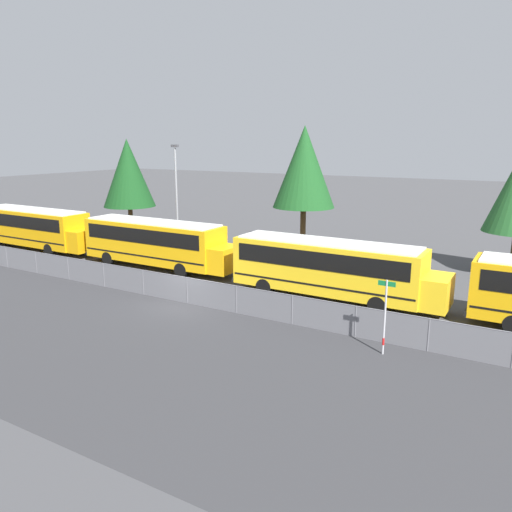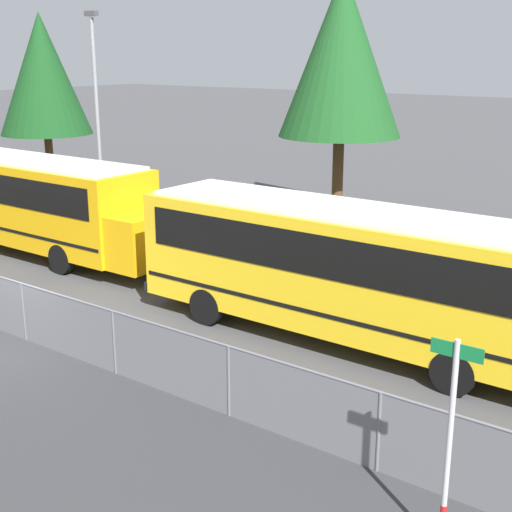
% 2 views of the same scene
% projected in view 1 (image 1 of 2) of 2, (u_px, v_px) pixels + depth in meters
% --- Properties ---
extents(ground_plane, '(200.00, 200.00, 0.00)m').
position_uv_depth(ground_plane, '(188.00, 303.00, 26.61)').
color(ground_plane, '#424244').
extents(road_strip, '(120.83, 12.00, 0.01)m').
position_uv_depth(road_strip, '(102.00, 341.00, 21.56)').
color(road_strip, '#333335').
rests_on(road_strip, ground_plane).
extents(fence, '(86.90, 0.07, 1.44)m').
position_uv_depth(fence, '(187.00, 290.00, 26.45)').
color(fence, '#9EA0A5').
rests_on(fence, ground_plane).
extents(school_bus_1, '(11.76, 2.54, 3.22)m').
position_uv_depth(school_bus_1, '(35.00, 226.00, 39.54)').
color(school_bus_1, orange).
rests_on(school_bus_1, ground_plane).
extents(school_bus_2, '(11.76, 2.54, 3.22)m').
position_uv_depth(school_bus_2, '(156.00, 240.00, 33.65)').
color(school_bus_2, '#EDA80F').
rests_on(school_bus_2, ground_plane).
extents(school_bus_3, '(11.76, 2.54, 3.22)m').
position_uv_depth(school_bus_3, '(331.00, 265.00, 26.89)').
color(school_bus_3, yellow).
rests_on(school_bus_3, ground_plane).
extents(street_sign, '(0.70, 0.09, 3.13)m').
position_uv_depth(street_sign, '(385.00, 316.00, 19.88)').
color(street_sign, '#B7B7BC').
rests_on(street_sign, ground_plane).
extents(light_pole, '(0.60, 0.24, 8.19)m').
position_uv_depth(light_pole, '(176.00, 193.00, 39.10)').
color(light_pole, gray).
rests_on(light_pole, ground_plane).
extents(tree_0, '(4.98, 4.98, 8.69)m').
position_uv_depth(tree_0, '(128.00, 173.00, 48.12)').
color(tree_0, '#51381E').
rests_on(tree_0, ground_plane).
extents(tree_2, '(4.78, 4.78, 9.64)m').
position_uv_depth(tree_2, '(304.00, 167.00, 38.13)').
color(tree_2, '#51381E').
rests_on(tree_2, ground_plane).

